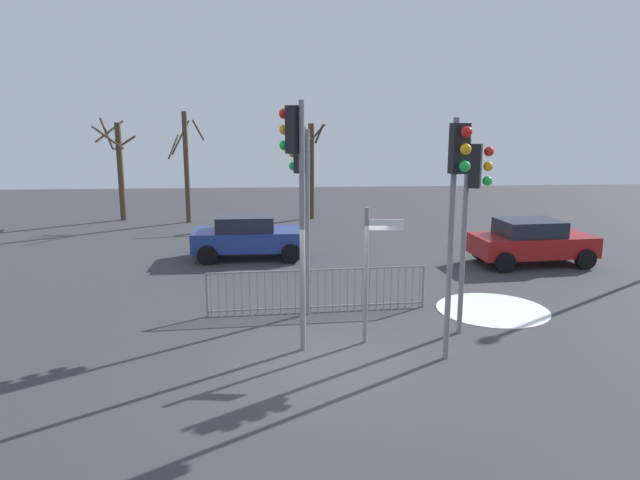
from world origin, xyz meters
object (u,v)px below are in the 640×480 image
at_px(traffic_light_rear_left, 457,187).
at_px(traffic_light_foreground_left, 302,181).
at_px(car_red_trailing, 532,241).
at_px(bare_tree_left, 311,167).
at_px(direction_sign_post, 369,268).
at_px(traffic_light_mid_right, 296,171).
at_px(bare_tree_centre, 119,167).
at_px(traffic_light_foreground_right, 473,193).
at_px(car_blue_mid, 249,236).
at_px(bare_tree_right, 186,165).

bearing_deg(traffic_light_rear_left, traffic_light_foreground_left, -57.39).
bearing_deg(car_red_trailing, traffic_light_rear_left, -127.99).
bearing_deg(bare_tree_left, direction_sign_post, -89.25).
relative_size(traffic_light_foreground_left, direction_sign_post, 1.53).
height_order(traffic_light_mid_right, car_red_trailing, traffic_light_mid_right).
height_order(traffic_light_mid_right, bare_tree_left, bare_tree_left).
bearing_deg(bare_tree_left, traffic_light_rear_left, -84.55).
bearing_deg(traffic_light_foreground_left, bare_tree_centre, 69.66).
xyz_separation_m(traffic_light_mid_right, traffic_light_foreground_left, (0.22, 2.20, -0.41)).
distance_m(traffic_light_foreground_right, car_blue_mid, 9.35).
bearing_deg(bare_tree_centre, traffic_light_foreground_right, -54.22).
bearing_deg(bare_tree_centre, direction_sign_post, -60.47).
xyz_separation_m(traffic_light_rear_left, traffic_light_foreground_left, (-2.68, 3.08, -0.18)).
height_order(traffic_light_rear_left, bare_tree_left, bare_tree_left).
distance_m(car_blue_mid, bare_tree_right, 8.20).
relative_size(bare_tree_left, bare_tree_centre, 1.08).
xyz_separation_m(traffic_light_foreground_left, bare_tree_centre, (-7.82, 14.06, -0.72)).
relative_size(traffic_light_rear_left, traffic_light_foreground_right, 1.10).
xyz_separation_m(traffic_light_rear_left, bare_tree_left, (-1.62, 16.95, -0.96)).
bearing_deg(bare_tree_right, bare_tree_centre, 165.60).
height_order(car_red_trailing, bare_tree_left, bare_tree_left).
distance_m(car_red_trailing, bare_tree_right, 15.28).
height_order(traffic_light_rear_left, bare_tree_right, bare_tree_right).
xyz_separation_m(traffic_light_foreground_right, car_blue_mid, (-5.05, 7.53, -2.32)).
xyz_separation_m(traffic_light_mid_right, car_red_trailing, (7.81, 6.48, -2.86)).
height_order(traffic_light_foreground_left, car_red_trailing, traffic_light_foreground_left).
xyz_separation_m(traffic_light_foreground_left, bare_tree_left, (1.06, 13.87, -0.78)).
bearing_deg(traffic_light_rear_left, direction_sign_post, -45.86).
relative_size(traffic_light_foreground_right, bare_tree_centre, 0.89).
bearing_deg(direction_sign_post, traffic_light_foreground_left, 129.74).
distance_m(bare_tree_centre, bare_tree_right, 3.29).
relative_size(traffic_light_rear_left, car_blue_mid, 1.21).
xyz_separation_m(traffic_light_rear_left, traffic_light_foreground_right, (0.82, 1.43, -0.31)).
bearing_deg(traffic_light_mid_right, car_red_trailing, -11.56).
relative_size(traffic_light_mid_right, direction_sign_post, 1.73).
xyz_separation_m(traffic_light_foreground_right, bare_tree_left, (-2.43, 15.52, -0.65)).
relative_size(traffic_light_mid_right, car_red_trailing, 1.27).
distance_m(car_blue_mid, bare_tree_left, 8.57).
bearing_deg(direction_sign_post, bare_tree_left, 98.05).
bearing_deg(bare_tree_left, bare_tree_right, -173.70).
distance_m(traffic_light_foreground_left, bare_tree_left, 13.93).
distance_m(traffic_light_rear_left, car_red_trailing, 9.23).
bearing_deg(bare_tree_right, car_red_trailing, -36.23).
xyz_separation_m(car_red_trailing, bare_tree_right, (-12.23, 8.96, 1.87)).
bearing_deg(traffic_light_mid_right, bare_tree_right, 54.76).
height_order(bare_tree_left, bare_tree_centre, bare_tree_left).
bearing_deg(traffic_light_rear_left, traffic_light_mid_right, -25.27).
xyz_separation_m(traffic_light_rear_left, bare_tree_centre, (-10.50, 17.13, -0.89)).
xyz_separation_m(traffic_light_rear_left, bare_tree_right, (-7.32, 16.32, -0.76)).
bearing_deg(direction_sign_post, bare_tree_centre, 126.83).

